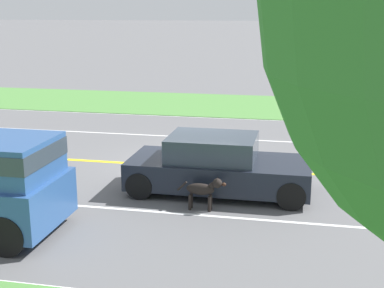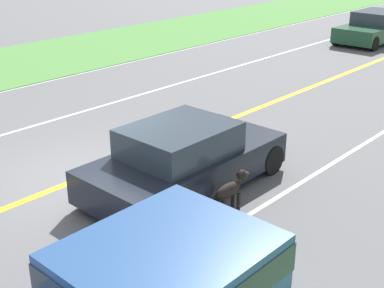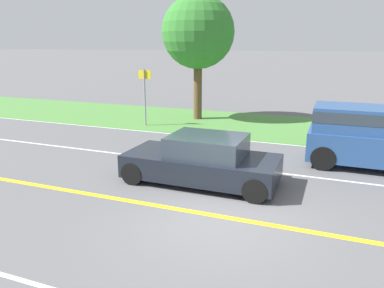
{
  "view_description": "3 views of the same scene",
  "coord_description": "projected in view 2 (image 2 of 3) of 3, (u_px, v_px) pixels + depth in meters",
  "views": [
    {
      "loc": [
        14.01,
        2.98,
        4.28
      ],
      "look_at": [
        1.99,
        0.49,
        1.18
      ],
      "focal_mm": 50.0,
      "sensor_mm": 36.0,
      "label": 1
    },
    {
      "loc": [
        8.48,
        -5.86,
        4.88
      ],
      "look_at": [
        2.06,
        1.17,
        0.99
      ],
      "focal_mm": 50.0,
      "sensor_mm": 36.0,
      "label": 2
    },
    {
      "loc": [
        -7.52,
        -2.29,
        3.83
      ],
      "look_at": [
        2.75,
        1.75,
        0.86
      ],
      "focal_mm": 35.0,
      "sensor_mm": 36.0,
      "label": 3
    }
  ],
  "objects": [
    {
      "name": "ego_car",
      "position": [
        184.0,
        160.0,
        10.45
      ],
      "size": [
        1.92,
        4.28,
        1.38
      ],
      "color": "black",
      "rests_on": "ground"
    },
    {
      "name": "centre_divider_line",
      "position": [
        81.0,
        178.0,
        11.14
      ],
      "size": [
        0.18,
        160.0,
        0.01
      ],
      "primitive_type": "cube",
      "color": "yellow",
      "rests_on": "ground"
    },
    {
      "name": "lane_dash_same_dir",
      "position": [
        208.0,
        240.0,
        8.96
      ],
      "size": [
        0.1,
        160.0,
        0.01
      ],
      "primitive_type": "cube",
      "color": "white",
      "rests_on": "ground"
    },
    {
      "name": "oncoming_car",
      "position": [
        375.0,
        28.0,
        24.08
      ],
      "size": [
        1.94,
        4.5,
        1.36
      ],
      "rotation": [
        0.0,
        0.0,
        3.14
      ],
      "color": "#1E472D",
      "rests_on": "ground"
    },
    {
      "name": "ground_plane",
      "position": [
        81.0,
        178.0,
        11.14
      ],
      "size": [
        400.0,
        400.0,
        0.0
      ],
      "primitive_type": "plane",
      "color": "#5B5B5E"
    },
    {
      "name": "dog",
      "position": [
        231.0,
        188.0,
        9.67
      ],
      "size": [
        0.23,
        1.1,
        0.77
      ],
      "rotation": [
        0.0,
        0.0,
        -0.03
      ],
      "color": "black",
      "rests_on": "ground"
    }
  ]
}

